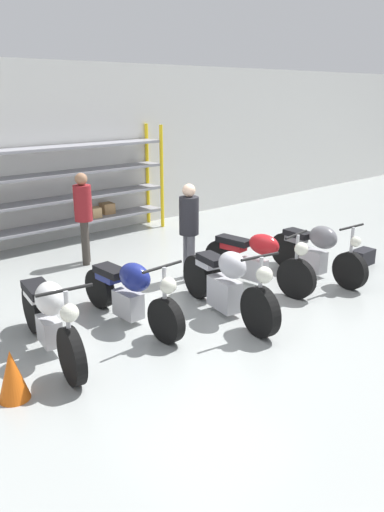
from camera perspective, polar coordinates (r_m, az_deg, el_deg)
The scene contains 12 objects.
ground_plane at distance 7.29m, azimuth 2.07°, elevation -5.98°, with size 30.00×30.00×0.00m, color #9EA3A0.
back_wall at distance 10.72m, azimuth -15.84°, elevation 11.16°, with size 30.00×0.08×3.60m.
shelving_rack at distance 10.53m, azimuth -14.29°, elevation 7.57°, with size 4.60×0.63×2.31m.
motorcycle_white at distance 6.09m, azimuth -15.99°, elevation -6.64°, with size 0.64×2.11×1.08m.
motorcycle_blue at distance 6.70m, azimuth -7.02°, elevation -4.09°, with size 0.61×2.06×1.00m.
motorcycle_silver at distance 6.92m, azimuth 4.05°, elevation -3.22°, with size 0.66×2.15×1.07m.
motorcycle_red at distance 7.99m, azimuth 7.47°, elevation -0.29°, with size 0.59×2.08×1.01m.
motorcycle_grey at distance 8.62m, azimuth 14.03°, elevation 0.63°, with size 0.57×2.00×1.02m.
person_browsing at distance 9.11m, azimuth -12.31°, elevation 5.02°, with size 0.44×0.44×1.66m.
person_near_rack at distance 8.12m, azimuth -0.35°, elevation 3.62°, with size 0.41×0.41×1.61m.
toolbox at distance 9.57m, azimuth 18.93°, elevation -0.13°, with size 0.44×0.26×0.28m.
traffic_cone at distance 5.47m, azimuth -19.86°, elevation -12.67°, with size 0.32×0.32×0.55m.
Camera 1 is at (-4.56, -4.85, 2.98)m, focal length 35.00 mm.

